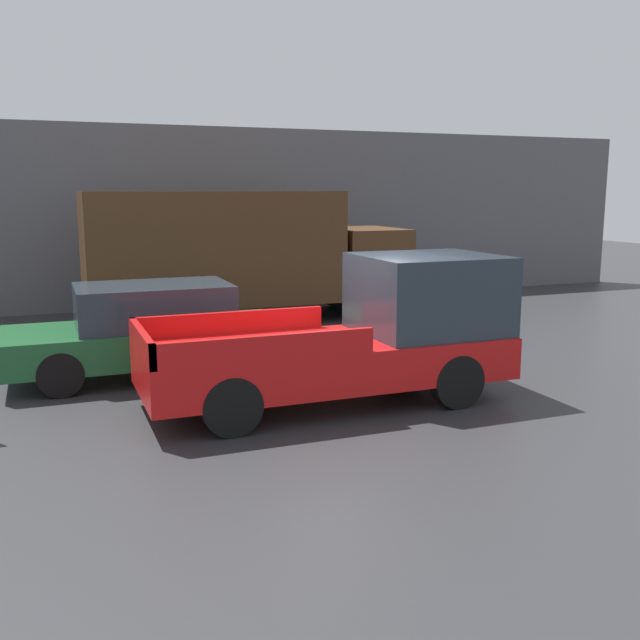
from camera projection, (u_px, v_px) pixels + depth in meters
ground_plane at (360, 393)px, 11.57m from camera, size 60.00×60.00×0.00m
building_wall at (215, 217)px, 20.23m from camera, size 28.00×0.15×5.00m
pickup_truck at (364, 334)px, 11.07m from camera, size 5.62×2.11×2.24m
car at (149, 329)px, 12.56m from camera, size 4.79×1.98×1.63m
delivery_truck at (238, 251)px, 17.72m from camera, size 8.04×2.57×3.23m
newspaper_box at (319, 283)px, 21.38m from camera, size 0.45×0.40×0.99m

